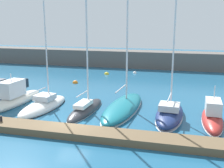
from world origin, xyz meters
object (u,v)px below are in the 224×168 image
object	(u,v)px
mooring_buoy_yellow	(107,74)
motorboat_red_seventh	(212,117)
mooring_buoy_orange	(75,83)
motorboat_ivory_second	(15,97)
sailboat_white_third	(43,105)
dock_bollard	(1,119)
sailboat_navy_sixth	(170,113)
mooring_buoy_white	(135,73)
sailboat_teal_fifth	(123,106)
sailboat_charcoal_fourth	(86,109)

from	to	relation	value
mooring_buoy_yellow	motorboat_red_seventh	bearing A→B (deg)	-51.71
motorboat_red_seventh	mooring_buoy_orange	xyz separation A→B (m)	(-16.00, 10.43, -0.43)
motorboat_ivory_second	mooring_buoy_yellow	distance (m)	17.37
sailboat_white_third	dock_bollard	xyz separation A→B (m)	(-0.90, -5.04, 0.46)
motorboat_ivory_second	dock_bollard	distance (m)	6.12
sailboat_navy_sixth	dock_bollard	bearing A→B (deg)	116.75
motorboat_red_seventh	mooring_buoy_white	size ratio (longest dim) A/B	10.31
motorboat_ivory_second	sailboat_white_third	world-z (taller)	sailboat_white_third
sailboat_white_third	mooring_buoy_yellow	distance (m)	17.28
sailboat_teal_fifth	motorboat_red_seventh	bearing A→B (deg)	-93.70
motorboat_red_seventh	dock_bollard	xyz separation A→B (m)	(-15.95, -5.15, 0.32)
sailboat_white_third	motorboat_ivory_second	bearing A→B (deg)	87.09
sailboat_charcoal_fourth	mooring_buoy_white	bearing A→B (deg)	0.25
sailboat_navy_sixth	sailboat_charcoal_fourth	bearing A→B (deg)	94.48
mooring_buoy_white	mooring_buoy_yellow	bearing A→B (deg)	-155.75
sailboat_white_third	sailboat_navy_sixth	bearing A→B (deg)	-82.40
sailboat_charcoal_fourth	sailboat_navy_sixth	distance (m)	7.49
sailboat_white_third	motorboat_red_seventh	world-z (taller)	sailboat_white_third
mooring_buoy_orange	mooring_buoy_white	bearing A→B (deg)	52.36
motorboat_red_seventh	mooring_buoy_white	world-z (taller)	motorboat_red_seventh
sailboat_white_third	mooring_buoy_white	size ratio (longest dim) A/B	23.32
sailboat_charcoal_fourth	sailboat_teal_fifth	xyz separation A→B (m)	(3.25, 1.11, 0.14)
sailboat_charcoal_fourth	mooring_buoy_yellow	size ratio (longest dim) A/B	16.75
motorboat_ivory_second	sailboat_white_third	xyz separation A→B (m)	(3.36, -0.56, -0.42)
dock_bollard	sailboat_charcoal_fourth	bearing A→B (deg)	45.82
motorboat_red_seventh	mooring_buoy_orange	world-z (taller)	motorboat_red_seventh
sailboat_teal_fifth	dock_bollard	world-z (taller)	sailboat_teal_fifth
mooring_buoy_yellow	mooring_buoy_orange	world-z (taller)	mooring_buoy_orange
sailboat_white_third	dock_bollard	world-z (taller)	sailboat_white_third
mooring_buoy_orange	sailboat_navy_sixth	bearing A→B (deg)	-39.42
mooring_buoy_yellow	mooring_buoy_orange	xyz separation A→B (m)	(-2.50, -6.67, 0.00)
sailboat_teal_fifth	motorboat_red_seventh	xyz separation A→B (m)	(7.66, -1.14, 0.04)
sailboat_white_third	motorboat_red_seventh	xyz separation A→B (m)	(15.04, 0.11, 0.14)
motorboat_red_seventh	sailboat_navy_sixth	bearing A→B (deg)	90.68
sailboat_white_third	sailboat_navy_sixth	world-z (taller)	sailboat_navy_sixth
sailboat_teal_fifth	dock_bollard	size ratio (longest dim) A/B	39.69
motorboat_ivory_second	sailboat_navy_sixth	size ratio (longest dim) A/B	0.56
sailboat_white_third	sailboat_teal_fifth	world-z (taller)	sailboat_teal_fifth
sailboat_navy_sixth	mooring_buoy_yellow	size ratio (longest dim) A/B	19.35
sailboat_white_third	mooring_buoy_yellow	world-z (taller)	sailboat_white_third
dock_bollard	mooring_buoy_white	bearing A→B (deg)	74.90
mooring_buoy_yellow	mooring_buoy_white	size ratio (longest dim) A/B	1.20
sailboat_teal_fifth	mooring_buoy_white	distance (m)	17.87
sailboat_teal_fifth	sailboat_charcoal_fourth	bearing A→B (deg)	113.74
mooring_buoy_yellow	dock_bollard	bearing A→B (deg)	-96.27
sailboat_charcoal_fourth	mooring_buoy_white	world-z (taller)	sailboat_charcoal_fourth
sailboat_white_third	mooring_buoy_white	bearing A→B (deg)	-9.76
mooring_buoy_white	dock_bollard	distance (m)	24.95
motorboat_ivory_second	sailboat_white_third	bearing A→B (deg)	-94.34
sailboat_navy_sixth	mooring_buoy_orange	distance (m)	16.29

